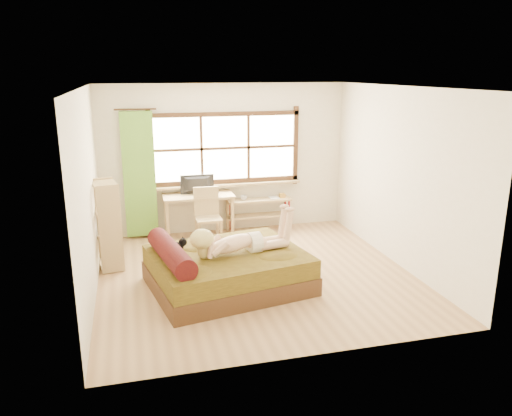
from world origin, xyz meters
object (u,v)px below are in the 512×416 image
object	(u,v)px
kitten	(174,246)
bookshelf	(108,225)
desk	(198,200)
pipe_shelf	(260,207)
bed	(225,269)
woman	(239,231)
chair	(207,213)

from	to	relation	value
kitten	bookshelf	bearing A→B (deg)	118.82
desk	pipe_shelf	xyz separation A→B (m)	(1.17, 0.12, -0.24)
bed	pipe_shelf	size ratio (longest dim) A/B	1.93
woman	kitten	distance (m)	0.90
chair	kitten	bearing A→B (deg)	-111.91
bed	bookshelf	distance (m)	1.99
bed	pipe_shelf	bearing A→B (deg)	53.97
kitten	chair	xyz separation A→B (m)	(0.74, 1.81, -0.09)
woman	bookshelf	world-z (taller)	bookshelf
kitten	bookshelf	size ratio (longest dim) A/B	0.23
bed	woman	xyz separation A→B (m)	(0.20, -0.04, 0.54)
bed	bookshelf	xyz separation A→B (m)	(-1.56, 1.18, 0.40)
woman	kitten	bearing A→B (deg)	159.51
bookshelf	desk	bearing A→B (deg)	25.60
woman	bookshelf	distance (m)	2.14
woman	chair	xyz separation A→B (m)	(-0.13, 1.96, -0.27)
woman	desk	xyz separation A→B (m)	(-0.23, 2.32, -0.14)
chair	bookshelf	distance (m)	1.79
kitten	pipe_shelf	xyz separation A→B (m)	(1.81, 2.29, -0.19)
chair	bookshelf	world-z (taller)	bookshelf
kitten	chair	size ratio (longest dim) A/B	0.31
bed	kitten	world-z (taller)	bed
kitten	pipe_shelf	distance (m)	2.92
bed	chair	size ratio (longest dim) A/B	2.36
kitten	desk	bearing A→B (deg)	62.87
desk	chair	size ratio (longest dim) A/B	1.28
woman	bookshelf	size ratio (longest dim) A/B	1.07
pipe_shelf	kitten	bearing A→B (deg)	-128.34
kitten	woman	bearing A→B (deg)	-20.49
desk	chair	distance (m)	0.40
woman	chair	distance (m)	1.98
pipe_shelf	bed	bearing A→B (deg)	-115.41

